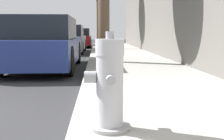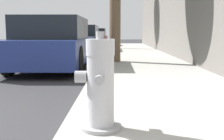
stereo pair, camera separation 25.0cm
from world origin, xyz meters
The scene contains 5 objects.
sidewalk_slab centered at (3.18, 0.00, 0.08)m, with size 2.60×40.00×0.15m.
fire_hydrant centered at (2.26, -0.18, 0.55)m, with size 0.41×0.41×0.87m.
parked_car_near centered at (0.67, 5.25, 0.69)m, with size 1.85×4.47×1.43m.
parked_car_mid centered at (0.61, 11.70, 0.67)m, with size 1.85×4.50×1.38m.
parked_car_far centered at (0.86, 17.15, 0.64)m, with size 1.76×4.01×1.30m.
Camera 1 is at (2.15, -2.62, 1.01)m, focal length 45.00 mm.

